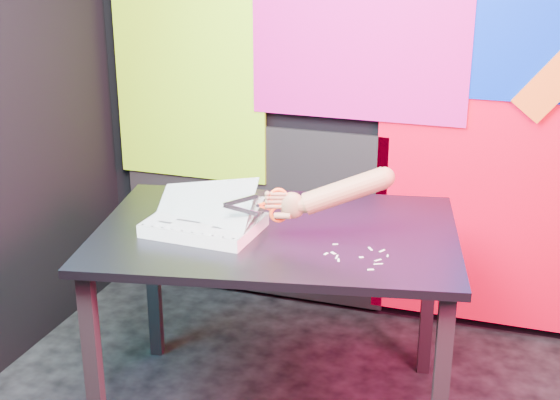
% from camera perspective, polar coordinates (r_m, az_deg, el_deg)
% --- Properties ---
extents(room, '(3.01, 3.01, 2.71)m').
position_cam_1_polar(room, '(1.93, 3.31, 7.07)').
color(room, black).
rests_on(room, ground).
extents(backdrop, '(2.88, 0.05, 2.08)m').
position_cam_1_polar(backdrop, '(3.41, 10.74, 5.59)').
color(backdrop, '#F70027').
rests_on(backdrop, ground).
extents(work_table, '(1.40, 1.07, 0.75)m').
position_cam_1_polar(work_table, '(2.77, -0.26, -3.80)').
color(work_table, '#272425').
rests_on(work_table, ground).
extents(printout_stack, '(0.40, 0.29, 0.20)m').
position_cam_1_polar(printout_stack, '(2.73, -5.57, -1.77)').
color(printout_stack, white).
rests_on(printout_stack, work_table).
extents(scissors, '(0.21, 0.07, 0.12)m').
position_cam_1_polar(scissors, '(2.60, -0.45, -0.39)').
color(scissors, silver).
rests_on(scissors, printout_stack).
extents(hand_forearm, '(0.40, 0.16, 0.18)m').
position_cam_1_polar(hand_forearm, '(2.59, 4.11, 0.51)').
color(hand_forearm, '#946842').
rests_on(hand_forearm, work_table).
extents(paper_clippings, '(0.20, 0.18, 0.00)m').
position_cam_1_polar(paper_clippings, '(2.54, 5.67, -4.08)').
color(paper_clippings, silver).
rests_on(paper_clippings, work_table).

